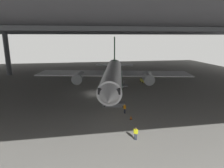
% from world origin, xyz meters
% --- Properties ---
extents(ground_plane, '(110.00, 110.00, 0.00)m').
position_xyz_m(ground_plane, '(0.00, 0.00, 0.00)').
color(ground_plane, gray).
extents(hangar_structure, '(121.00, 99.00, 14.59)m').
position_xyz_m(hangar_structure, '(-0.05, 13.75, 13.96)').
color(hangar_structure, '#4C4F54').
rests_on(hangar_structure, ground_plane).
extents(airplane_main, '(37.02, 37.76, 11.84)m').
position_xyz_m(airplane_main, '(3.99, 2.16, 3.52)').
color(airplane_main, white).
rests_on(airplane_main, ground_plane).
extents(boarding_stairs, '(4.48, 2.30, 4.74)m').
position_xyz_m(boarding_stairs, '(2.37, -8.25, 0.74)').
color(boarding_stairs, slate).
rests_on(boarding_stairs, ground_plane).
extents(crew_worker_near_nose, '(0.46, 0.39, 1.59)m').
position_xyz_m(crew_worker_near_nose, '(2.67, -20.20, 0.90)').
color(crew_worker_near_nose, '#232838').
rests_on(crew_worker_near_nose, ground_plane).
extents(crew_worker_by_stairs, '(0.37, 0.49, 1.58)m').
position_xyz_m(crew_worker_by_stairs, '(3.33, -11.98, 0.90)').
color(crew_worker_by_stairs, '#232838').
rests_on(crew_worker_by_stairs, ground_plane).
extents(traffic_cone_orange, '(0.36, 0.36, 0.60)m').
position_xyz_m(traffic_cone_orange, '(3.70, -14.36, 0.29)').
color(traffic_cone_orange, black).
rests_on(traffic_cone_orange, ground_plane).
extents(baggage_tug, '(1.38, 2.26, 0.90)m').
position_xyz_m(baggage_tug, '(13.40, 8.49, 0.53)').
color(baggage_tug, yellow).
rests_on(baggage_tug, ground_plane).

